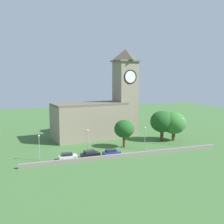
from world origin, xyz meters
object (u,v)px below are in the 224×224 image
tree_riverside_west (174,123)px  tree_by_tower (162,122)px  car_blue (111,152)px  streetlamp_central (145,134)px  streetlamp_east_mid (182,128)px  streetlamp_west_mid (88,138)px  car_white (68,156)px  tree_riverside_east (124,129)px  streetlamp_west_end (39,143)px  car_black (90,154)px  church (101,112)px

tree_riverside_west → tree_by_tower: bearing=161.2°
car_blue → tree_by_tower: size_ratio=0.48×
streetlamp_central → tree_riverside_west: 14.71m
car_blue → streetlamp_east_mid: streetlamp_east_mid is taller
streetlamp_west_mid → car_white: bearing=-158.1°
car_white → tree_riverside_east: size_ratio=0.57×
streetlamp_west_mid → tree_riverside_east: tree_riverside_east is taller
car_white → car_blue: size_ratio=0.99×
streetlamp_west_end → tree_riverside_east: 24.06m
streetlamp_west_end → streetlamp_west_mid: (11.97, 0.45, 0.24)m
streetlamp_west_end → tree_riverside_west: (41.21, 6.93, 1.33)m
car_blue → tree_riverside_west: 26.06m
streetlamp_east_mid → car_white: bearing=-175.3°
car_black → tree_by_tower: bearing=21.6°
streetlamp_east_mid → car_blue: bearing=-171.6°
tree_by_tower → car_white: bearing=-162.5°
tree_riverside_west → car_black: bearing=-162.8°
streetlamp_west_mid → tree_by_tower: bearing=16.5°
church → car_black: church is taller
tree_by_tower → streetlamp_east_mid: bearing=-70.8°
car_blue → streetlamp_east_mid: (22.91, 3.36, 4.28)m
streetlamp_east_mid → tree_by_tower: bearing=109.2°
streetlamp_west_end → streetlamp_east_mid: bearing=1.4°
streetlamp_west_end → car_blue: bearing=-7.8°
car_white → streetlamp_east_mid: size_ratio=0.56×
streetlamp_west_end → tree_by_tower: (37.76, 8.10, 1.74)m
car_black → streetlamp_west_mid: (0.10, 2.60, 3.47)m
car_blue → streetlamp_central: (10.71, 2.91, 3.32)m
car_blue → streetlamp_central: streetlamp_central is taller
car_black → streetlamp_west_end: (-11.88, 2.15, 3.24)m
car_black → tree_riverside_east: 14.15m
streetlamp_central → streetlamp_east_mid: 12.25m
church → streetlamp_west_end: (-21.51, -19.50, -4.20)m
car_white → tree_by_tower: bearing=17.5°
car_white → car_black: 5.51m
car_white → tree_riverside_west: size_ratio=0.49×
church → streetlamp_east_mid: (18.73, -18.52, -3.24)m
tree_riverside_east → streetlamp_west_end: bearing=-169.2°
streetlamp_west_mid → tree_riverside_east: (11.63, 4.06, 0.78)m
streetlamp_central → tree_riverside_west: size_ratio=0.69×
church → tree_by_tower: (16.25, -11.40, -2.47)m
tree_riverside_east → tree_by_tower: bearing=14.3°
streetlamp_west_end → tree_riverside_east: (23.61, 4.51, 1.02)m
church → streetlamp_central: size_ratio=4.74×
streetlamp_west_end → tree_riverside_west: size_ratio=0.69×
streetlamp_east_mid → tree_riverside_west: 6.04m
tree_riverside_east → tree_by_tower: 14.62m
streetlamp_west_end → tree_riverside_east: tree_riverside_east is taller
tree_riverside_west → church: bearing=147.5°
car_black → streetlamp_west_mid: streetlamp_west_mid is taller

